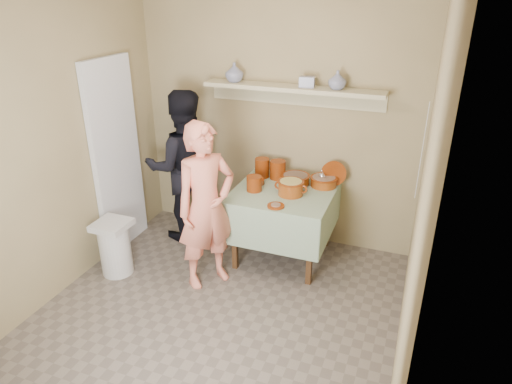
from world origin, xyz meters
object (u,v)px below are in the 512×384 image
at_px(person_cook, 206,207).
at_px(trash_bin, 115,247).
at_px(serving_table, 284,201).
at_px(cazuela_rice, 291,187).
at_px(person_helper, 184,167).

relative_size(person_cook, trash_bin, 2.82).
height_order(serving_table, cazuela_rice, cazuela_rice).
bearing_deg(person_helper, cazuela_rice, 139.89).
distance_m(person_helper, cazuela_rice, 1.25).
relative_size(person_helper, serving_table, 1.71).
xyz_separation_m(person_cook, person_helper, (-0.62, 0.71, 0.04)).
height_order(serving_table, trash_bin, serving_table).
relative_size(person_helper, cazuela_rice, 5.05).
bearing_deg(trash_bin, person_helper, 72.29).
bearing_deg(cazuela_rice, serving_table, 138.26).
xyz_separation_m(person_helper, serving_table, (1.15, -0.05, -0.19)).
height_order(person_helper, serving_table, person_helper).
xyz_separation_m(serving_table, trash_bin, (-1.45, -0.86, -0.36)).
bearing_deg(serving_table, person_helper, 177.38).
bearing_deg(person_helper, trash_bin, 38.20).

